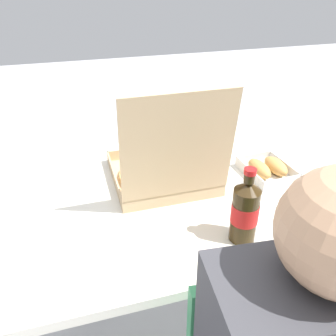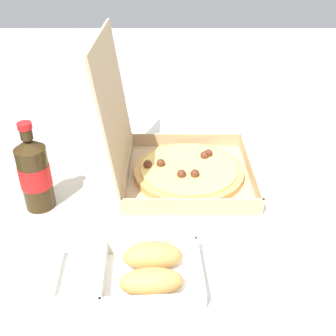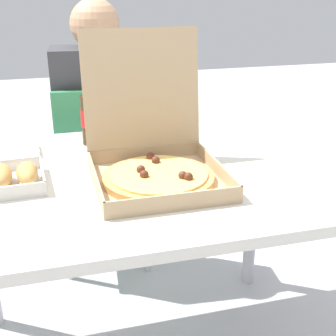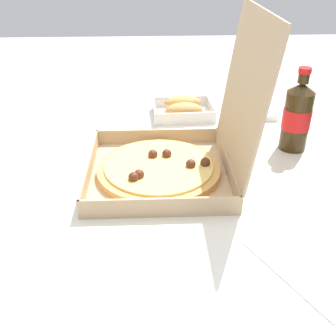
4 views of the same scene
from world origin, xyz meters
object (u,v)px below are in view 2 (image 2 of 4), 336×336
Objects in this scene: paper_menu at (106,125)px; napkin_pile at (31,273)px; bread_side_box at (152,271)px; cola_bottle at (35,173)px; pizza_box_open at (176,160)px.

paper_menu is 1.91× the size of napkin_pile.
cola_bottle is (0.24, 0.28, 0.07)m from bread_side_box.
bread_side_box is 0.24m from napkin_pile.
pizza_box_open is 1.95× the size of bread_side_box.
pizza_box_open is 0.36m from cola_bottle.
paper_menu is (0.45, -0.10, -0.09)m from cola_bottle.
bread_side_box is at bearing 171.93° from pizza_box_open.
paper_menu is at bearing 36.43° from pizza_box_open.
cola_bottle reaches higher than bread_side_box.
paper_menu is (0.32, 0.23, -0.05)m from pizza_box_open.
bread_side_box is 1.80× the size of napkin_pile.
pizza_box_open is at bearing -171.17° from paper_menu.
cola_bottle is 0.47m from paper_menu.
pizza_box_open is 1.83× the size of paper_menu.
paper_menu is at bearing -12.78° from cola_bottle.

